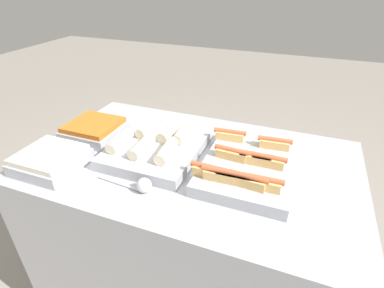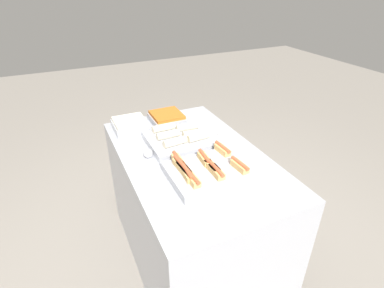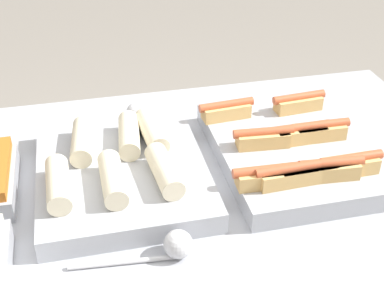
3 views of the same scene
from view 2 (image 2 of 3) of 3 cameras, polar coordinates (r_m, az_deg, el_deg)
ground_plane at (r=2.54m, az=0.00°, el=-20.18°), size 12.00×12.00×0.00m
counter at (r=2.21m, az=0.00°, el=-12.38°), size 1.40×0.86×0.93m
tray_hotdogs at (r=1.72m, az=3.11°, el=-4.99°), size 0.37×0.48×0.10m
tray_wraps at (r=2.04m, az=-1.99°, el=1.03°), size 0.38×0.46×0.10m
tray_side_front at (r=2.28m, az=-11.68°, el=3.62°), size 0.25×0.24×0.07m
tray_side_back at (r=2.35m, az=-4.81°, el=4.99°), size 0.25×0.24×0.07m
serving_spoon_near at (r=1.92m, az=-8.44°, el=-1.71°), size 0.24×0.06×0.06m
serving_spoon_far at (r=2.10m, az=5.34°, el=1.51°), size 0.23×0.06×0.06m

